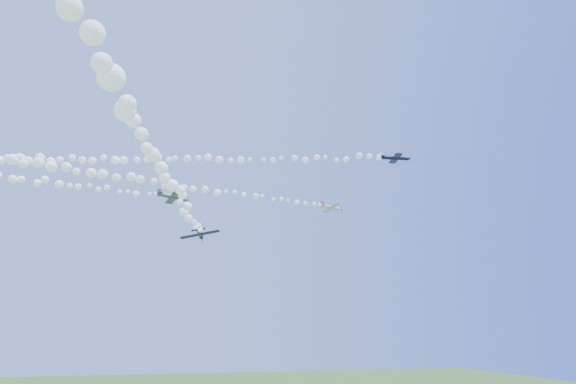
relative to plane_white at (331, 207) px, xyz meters
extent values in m
cylinder|color=silver|center=(-0.20, -0.06, 0.01)|extent=(5.53, 3.19, 1.06)
cone|color=silver|center=(2.77, 0.80, -0.13)|extent=(0.96, 0.98, 0.80)
cone|color=maroon|center=(3.18, 0.92, -0.15)|extent=(0.38, 0.37, 0.28)
cube|color=black|center=(3.07, 0.88, -0.15)|extent=(0.09, 0.45, 1.81)
cube|color=silver|center=(0.03, -0.01, -0.12)|extent=(3.35, 7.08, 1.35)
cube|color=silver|center=(-2.67, -0.76, 0.17)|extent=(1.47, 2.58, 0.52)
cube|color=maroon|center=(-2.75, -0.69, 0.69)|extent=(0.90, 0.53, 1.18)
sphere|color=black|center=(0.57, 0.23, 0.33)|extent=(0.85, 0.95, 0.82)
cylinder|color=#0D0E3A|center=(5.60, -25.02, 5.16)|extent=(5.93, 2.65, 1.14)
cone|color=#0D0E3A|center=(8.71, -25.83, 4.99)|extent=(0.94, 0.98, 0.83)
cone|color=white|center=(9.14, -25.94, 4.96)|extent=(0.38, 0.36, 0.29)
cube|color=black|center=(9.02, -25.91, 4.97)|extent=(0.15, 0.28, 1.88)
cube|color=#0D0E3A|center=(5.84, -25.07, 5.02)|extent=(3.30, 7.45, 0.67)
cube|color=#0D0E3A|center=(3.02, -24.35, 5.34)|extent=(1.47, 2.70, 0.28)
cube|color=white|center=(2.97, -24.37, 5.89)|extent=(0.97, 0.41, 1.24)
sphere|color=black|center=(6.43, -25.26, 5.49)|extent=(0.89, 0.92, 0.79)
cylinder|color=#3E4B5A|center=(-40.01, -5.92, -1.55)|extent=(6.28, 3.07, 1.48)
cone|color=#3E4B5A|center=(-36.69, -5.15, -1.87)|extent=(1.06, 1.07, 0.92)
cone|color=navy|center=(-36.23, -5.05, -1.92)|extent=(0.42, 0.39, 0.33)
cube|color=black|center=(-36.36, -5.07, -1.90)|extent=(0.21, 0.45, 2.00)
cube|color=#3E4B5A|center=(-39.76, -5.88, -1.70)|extent=(3.38, 7.88, 1.31)
cube|color=#3E4B5A|center=(-42.76, -6.56, -1.23)|extent=(1.52, 2.85, 0.53)
cube|color=navy|center=(-42.81, -6.49, -0.66)|extent=(1.07, 0.50, 1.35)
sphere|color=black|center=(-39.12, -5.66, -1.24)|extent=(0.96, 1.01, 0.92)
cylinder|color=black|center=(-35.06, -30.03, -14.33)|extent=(0.93, 5.53, 1.08)
cone|color=black|center=(-34.52, -27.12, -14.50)|extent=(0.76, 0.70, 0.77)
cone|color=orange|center=(-34.45, -26.71, -14.52)|extent=(0.27, 0.29, 0.27)
cube|color=black|center=(-34.47, -26.82, -14.51)|extent=(0.47, 0.23, 1.72)
cube|color=black|center=(-35.00, -29.81, -14.45)|extent=(6.78, 2.48, 1.62)
cube|color=black|center=(-35.52, -32.44, -14.14)|extent=(2.44, 1.16, 0.61)
cube|color=orange|center=(-35.63, -32.47, -13.65)|extent=(0.45, 0.97, 1.14)
sphere|color=black|center=(-34.99, -29.23, -14.03)|extent=(0.88, 0.82, 0.82)
camera|label=1|loc=(-40.85, -113.16, -30.56)|focal=30.00mm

